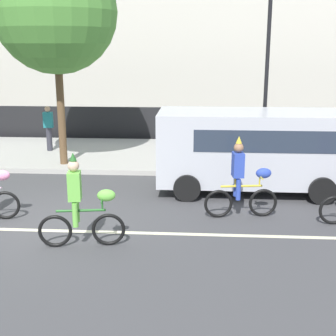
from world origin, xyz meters
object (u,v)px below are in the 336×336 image
parade_cyclist_lime (81,206)px  pedestrian_onlooker (49,127)px  street_lamp_post (268,42)px  parked_van_silver (254,145)px  parade_cyclist_cobalt (242,182)px

parade_cyclist_lime → pedestrian_onlooker: parade_cyclist_lime is taller
street_lamp_post → parked_van_silver: bearing=-103.6°
parade_cyclist_lime → street_lamp_post: 8.13m
parked_van_silver → parade_cyclist_cobalt: bearing=-103.1°
parked_van_silver → street_lamp_post: bearing=76.4°
parade_cyclist_lime → pedestrian_onlooker: (-3.16, 7.84, 0.17)m
parade_cyclist_cobalt → street_lamp_post: bearing=76.7°
parade_cyclist_cobalt → parked_van_silver: size_ratio=0.38×
parade_cyclist_cobalt → street_lamp_post: 5.41m
parade_cyclist_cobalt → parked_van_silver: (0.48, 2.07, 0.44)m
parade_cyclist_cobalt → street_lamp_post: (1.01, 4.28, 3.15)m
street_lamp_post → parade_cyclist_cobalt: bearing=-103.3°
parade_cyclist_lime → parked_van_silver: 5.46m
street_lamp_post → pedestrian_onlooker: 8.21m
parade_cyclist_lime → pedestrian_onlooker: bearing=111.9°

